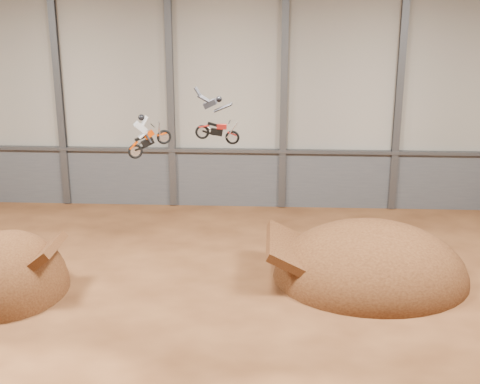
# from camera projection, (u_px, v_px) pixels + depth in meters

# --- Properties ---
(floor) EXTENTS (40.00, 40.00, 0.00)m
(floor) POSITION_uv_depth(u_px,v_px,m) (203.00, 325.00, 27.21)
(floor) COLOR #4D2814
(floor) RESTS_ON ground
(back_wall) EXTENTS (40.00, 0.10, 14.00)m
(back_wall) POSITION_uv_depth(u_px,v_px,m) (227.00, 93.00, 39.29)
(back_wall) COLOR #9D968B
(back_wall) RESTS_ON ground
(lower_band_back) EXTENTS (39.80, 0.18, 3.50)m
(lower_band_back) POSITION_uv_depth(u_px,v_px,m) (228.00, 178.00, 40.82)
(lower_band_back) COLOR #4C4E53
(lower_band_back) RESTS_ON ground
(steel_rail) EXTENTS (39.80, 0.35, 0.20)m
(steel_rail) POSITION_uv_depth(u_px,v_px,m) (227.00, 151.00, 40.12)
(steel_rail) COLOR #47494F
(steel_rail) RESTS_ON lower_band_back
(steel_column_1) EXTENTS (0.40, 0.36, 13.90)m
(steel_column_1) POSITION_uv_depth(u_px,v_px,m) (59.00, 92.00, 39.58)
(steel_column_1) COLOR #47494F
(steel_column_1) RESTS_ON ground
(steel_column_2) EXTENTS (0.40, 0.36, 13.90)m
(steel_column_2) POSITION_uv_depth(u_px,v_px,m) (170.00, 93.00, 39.26)
(steel_column_2) COLOR #47494F
(steel_column_2) RESTS_ON ground
(steel_column_3) EXTENTS (0.40, 0.36, 13.90)m
(steel_column_3) POSITION_uv_depth(u_px,v_px,m) (284.00, 94.00, 38.95)
(steel_column_3) COLOR #47494F
(steel_column_3) RESTS_ON ground
(steel_column_4) EXTENTS (0.40, 0.36, 13.90)m
(steel_column_4) POSITION_uv_depth(u_px,v_px,m) (399.00, 95.00, 38.63)
(steel_column_4) COLOR #47494F
(steel_column_4) RESTS_ON ground
(takeoff_ramp) EXTENTS (5.45, 6.29, 5.45)m
(takeoff_ramp) POSITION_uv_depth(u_px,v_px,m) (8.00, 291.00, 30.13)
(takeoff_ramp) COLOR #3A1D0E
(takeoff_ramp) RESTS_ON ground
(landing_ramp) EXTENTS (9.10, 8.05, 5.25)m
(landing_ramp) POSITION_uv_depth(u_px,v_px,m) (370.00, 278.00, 31.48)
(landing_ramp) COLOR #3A1D0E
(landing_ramp) RESTS_ON ground
(fmx_rider_a) EXTENTS (2.95, 1.88, 2.72)m
(fmx_rider_a) POSITION_uv_depth(u_px,v_px,m) (152.00, 130.00, 31.87)
(fmx_rider_a) COLOR #C33600
(fmx_rider_b) EXTENTS (2.77, 0.82, 2.45)m
(fmx_rider_b) POSITION_uv_depth(u_px,v_px,m) (216.00, 116.00, 27.14)
(fmx_rider_b) COLOR #AD1C16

